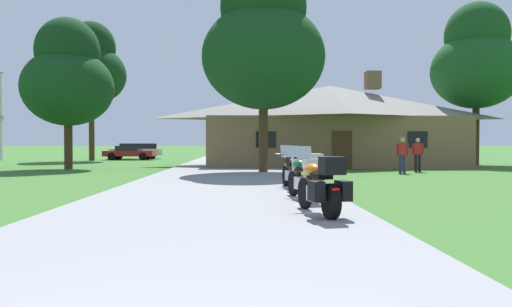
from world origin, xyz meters
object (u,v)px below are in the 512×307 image
at_px(tree_left_near, 68,77).
at_px(parked_red_sedan_far_left, 129,152).
at_px(bystander_red_shirt_beside_signpost, 402,153).
at_px(tree_right_of_lodge, 476,60).
at_px(tree_left_far, 91,67).
at_px(motorcycle_green_second_in_row, 304,176).
at_px(motorcycle_orange_nearest_to_camera, 322,186).
at_px(bystander_red_shirt_near_lodge, 418,153).
at_px(motorcycle_black_farthest_in_row, 292,170).
at_px(parked_white_suv_far_left, 136,150).
at_px(tree_by_lodge_front, 263,42).

bearing_deg(tree_left_near, parked_red_sedan_far_left, 90.24).
xyz_separation_m(bystander_red_shirt_beside_signpost, tree_right_of_lodge, (7.77, 8.94, 5.87)).
bearing_deg(tree_left_far, motorcycle_green_second_in_row, -64.31).
distance_m(motorcycle_orange_nearest_to_camera, bystander_red_shirt_near_lodge, 16.46).
relative_size(motorcycle_black_farthest_in_row, bystander_red_shirt_beside_signpost, 1.23).
distance_m(motorcycle_orange_nearest_to_camera, tree_right_of_lodge, 27.15).
relative_size(bystander_red_shirt_near_lodge, parked_white_suv_far_left, 0.34).
bearing_deg(parked_white_suv_far_left, tree_by_lodge_front, -168.61).
bearing_deg(motorcycle_orange_nearest_to_camera, motorcycle_green_second_in_row, 78.55).
distance_m(motorcycle_orange_nearest_to_camera, tree_left_near, 21.60).
xyz_separation_m(motorcycle_orange_nearest_to_camera, motorcycle_green_second_in_row, (-0.00, 2.60, 0.01)).
distance_m(tree_by_lodge_front, tree_left_near, 11.24).
relative_size(tree_by_lodge_front, tree_left_near, 1.22).
distance_m(bystander_red_shirt_beside_signpost, tree_right_of_lodge, 13.22).
relative_size(motorcycle_green_second_in_row, tree_left_far, 0.18).
distance_m(motorcycle_green_second_in_row, tree_right_of_lodge, 25.02).
bearing_deg(motorcycle_orange_nearest_to_camera, parked_white_suv_far_left, 95.81).
height_order(motorcycle_orange_nearest_to_camera, tree_right_of_lodge, tree_right_of_lodge).
distance_m(motorcycle_green_second_in_row, tree_by_lodge_front, 12.98).
bearing_deg(tree_right_of_lodge, motorcycle_orange_nearest_to_camera, -121.41).
relative_size(motorcycle_orange_nearest_to_camera, tree_by_lodge_front, 0.21).
relative_size(bystander_red_shirt_beside_signpost, parked_white_suv_far_left, 0.34).
relative_size(motorcycle_green_second_in_row, bystander_red_shirt_near_lodge, 1.24).
xyz_separation_m(motorcycle_orange_nearest_to_camera, motorcycle_black_farthest_in_row, (-0.00, 5.49, 0.01)).
distance_m(bystander_red_shirt_beside_signpost, tree_left_near, 18.06).
distance_m(motorcycle_black_farthest_in_row, bystander_red_shirt_beside_signpost, 10.11).
xyz_separation_m(tree_right_of_lodge, tree_left_far, (-27.48, 8.55, 0.78)).
relative_size(bystander_red_shirt_near_lodge, parked_red_sedan_far_left, 0.39).
xyz_separation_m(tree_left_near, tree_left_far, (-2.69, 13.07, 2.55)).
relative_size(tree_left_near, parked_red_sedan_far_left, 1.95).
distance_m(bystander_red_shirt_beside_signpost, tree_left_far, 27.18).
bearing_deg(motorcycle_black_farthest_in_row, tree_left_near, 124.25).
bearing_deg(tree_by_lodge_front, bystander_red_shirt_near_lodge, 3.84).
xyz_separation_m(parked_white_suv_far_left, parked_red_sedan_far_left, (0.03, -2.78, -0.13)).
height_order(tree_right_of_lodge, parked_white_suv_far_left, tree_right_of_lodge).
distance_m(bystander_red_shirt_near_lodge, bystander_red_shirt_beside_signpost, 1.67).
bearing_deg(bystander_red_shirt_near_lodge, motorcycle_orange_nearest_to_camera, -100.65).
height_order(motorcycle_green_second_in_row, bystander_red_shirt_beside_signpost, bystander_red_shirt_beside_signpost).
distance_m(bystander_red_shirt_near_lodge, parked_red_sedan_far_left, 25.70).
distance_m(bystander_red_shirt_beside_signpost, parked_red_sedan_far_left, 25.78).
height_order(motorcycle_orange_nearest_to_camera, parked_red_sedan_far_left, motorcycle_orange_nearest_to_camera).
height_order(motorcycle_green_second_in_row, bystander_red_shirt_near_lodge, bystander_red_shirt_near_lodge).
xyz_separation_m(motorcycle_green_second_in_row, tree_left_near, (-11.02, 15.44, 4.42)).
xyz_separation_m(bystander_red_shirt_beside_signpost, tree_by_lodge_front, (-6.49, 0.68, 5.27)).
bearing_deg(parked_red_sedan_far_left, tree_left_near, -178.49).
xyz_separation_m(motorcycle_green_second_in_row, bystander_red_shirt_near_lodge, (7.16, 12.21, 0.31)).
bearing_deg(bystander_red_shirt_beside_signpost, bystander_red_shirt_near_lodge, 58.86).
bearing_deg(bystander_red_shirt_beside_signpost, motorcycle_green_second_in_row, -105.70).
relative_size(motorcycle_green_second_in_row, tree_right_of_lodge, 0.19).
bearing_deg(bystander_red_shirt_beside_signpost, tree_left_near, 178.33).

